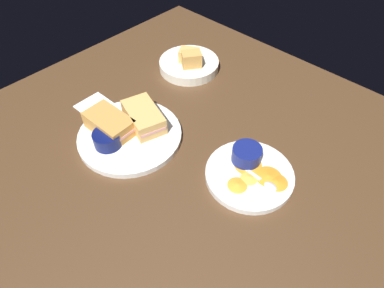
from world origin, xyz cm
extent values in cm
cube|color=#4C331E|center=(0.00, 0.00, -1.50)|extent=(110.00, 110.00, 3.00)
cylinder|color=white|center=(-9.90, -8.60, 0.80)|extent=(27.22, 27.22, 1.60)
cube|color=tan|center=(-9.90, -3.43, 4.00)|extent=(14.71, 11.25, 4.80)
cube|color=#DB938E|center=(-9.90, -3.43, 4.00)|extent=(14.77, 10.75, 0.80)
cube|color=#C68C42|center=(-14.38, -11.18, 4.00)|extent=(13.26, 8.05, 4.80)
cube|color=#DB938E|center=(-14.38, -11.18, 4.00)|extent=(13.50, 7.46, 0.80)
cylinder|color=#0C144C|center=(-10.86, -14.65, 3.51)|extent=(7.10, 7.10, 3.83)
cylinder|color=black|center=(-10.86, -14.65, 5.03)|extent=(5.82, 5.82, 0.60)
cube|color=silver|center=(-13.20, -5.13, 1.85)|extent=(2.09, 5.53, 0.40)
ellipsoid|color=silver|center=(-11.89, -10.47, 2.00)|extent=(2.90, 3.63, 0.80)
cylinder|color=white|center=(20.85, 2.54, 0.80)|extent=(21.03, 21.03, 1.60)
cylinder|color=navy|center=(17.69, 5.17, 3.52)|extent=(7.18, 7.18, 3.83)
cylinder|color=olive|center=(17.69, 5.17, 5.03)|extent=(5.89, 5.89, 0.60)
cube|color=silver|center=(21.25, 2.53, 1.85)|extent=(5.52, 0.98, 0.40)
ellipsoid|color=silver|center=(26.75, 2.34, 2.00)|extent=(3.27, 2.31, 0.80)
cone|color=orange|center=(18.99, 4.27, 1.90)|extent=(8.62, 8.62, 0.60)
cone|color=gold|center=(21.67, 1.15, 1.90)|extent=(4.59, 4.59, 0.60)
cone|color=gold|center=(20.93, -2.30, 1.90)|extent=(5.57, 5.57, 0.60)
cone|color=orange|center=(24.70, 4.65, 1.90)|extent=(8.28, 8.28, 0.60)
cone|color=orange|center=(26.98, 4.54, 1.90)|extent=(5.35, 5.35, 0.60)
cylinder|color=silver|center=(-20.30, 24.87, 1.50)|extent=(19.31, 19.31, 3.00)
cube|color=tan|center=(-17.94, 23.55, 5.30)|extent=(7.10, 7.44, 4.60)
cube|color=tan|center=(-20.33, 24.91, 5.02)|extent=(7.40, 6.84, 4.04)
cube|color=white|center=(-26.36, -7.53, 0.20)|extent=(11.16, 9.19, 0.40)
camera|label=1|loc=(43.99, -41.84, 64.04)|focal=31.19mm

